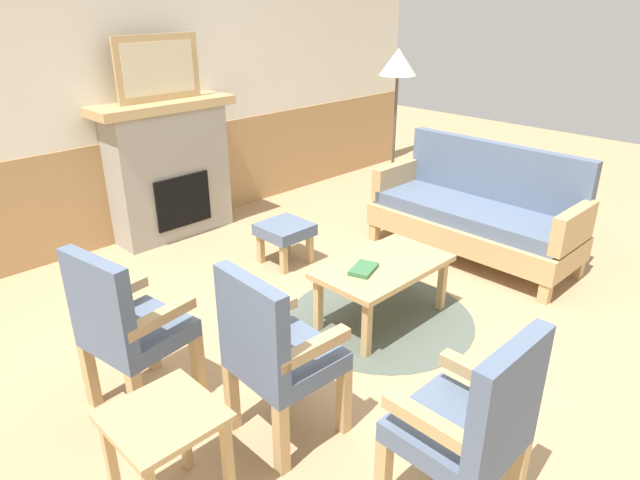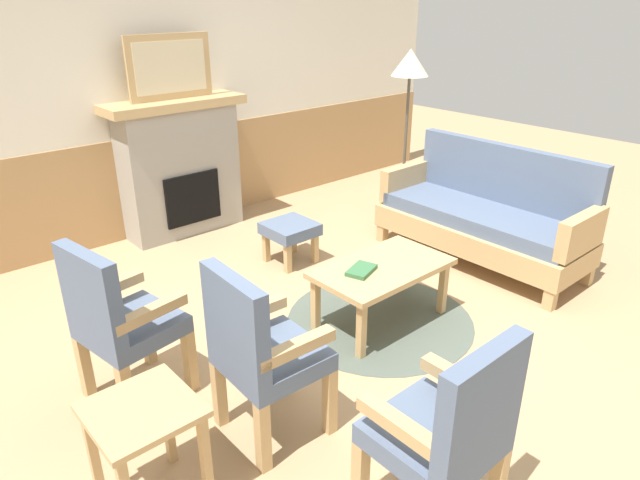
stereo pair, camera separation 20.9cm
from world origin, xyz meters
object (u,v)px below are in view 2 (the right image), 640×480
at_px(couch, 484,217).
at_px(book_on_table, 361,270).
at_px(side_table, 145,428).
at_px(floor_lamp_by_couch, 410,74).
at_px(framed_picture, 170,67).
at_px(armchair_front_left, 449,429).
at_px(coffee_table, 382,273).
at_px(fireplace, 180,166).
at_px(armchair_by_window_left, 118,318).
at_px(footstool, 290,231).
at_px(armchair_near_fireplace, 260,348).

distance_m(couch, book_on_table, 1.60).
height_order(side_table, floor_lamp_by_couch, floor_lamp_by_couch).
height_order(framed_picture, floor_lamp_by_couch, framed_picture).
height_order(book_on_table, side_table, side_table).
bearing_deg(armchair_front_left, side_table, 133.22).
height_order(couch, book_on_table, couch).
relative_size(framed_picture, book_on_table, 3.61).
relative_size(side_table, floor_lamp_by_couch, 0.33).
bearing_deg(floor_lamp_by_couch, framed_picture, 149.15).
bearing_deg(coffee_table, couch, 4.72).
bearing_deg(floor_lamp_by_couch, fireplace, 149.16).
height_order(coffee_table, armchair_by_window_left, armchair_by_window_left).
bearing_deg(framed_picture, floor_lamp_by_couch, -30.85).
relative_size(armchair_by_window_left, side_table, 1.78).
height_order(fireplace, book_on_table, fireplace).
xyz_separation_m(framed_picture, coffee_table, (0.20, -2.42, -1.17)).
bearing_deg(armchair_by_window_left, book_on_table, -13.14).
bearing_deg(framed_picture, footstool, -75.24).
bearing_deg(armchair_near_fireplace, side_table, -177.11).
distance_m(armchair_near_fireplace, floor_lamp_by_couch, 3.54).
xyz_separation_m(book_on_table, floor_lamp_by_couch, (1.89, 1.26, 1.00)).
height_order(armchair_near_fireplace, side_table, armchair_near_fireplace).
bearing_deg(armchair_by_window_left, armchair_front_left, -69.13).
bearing_deg(coffee_table, floor_lamp_by_couch, 36.92).
bearing_deg(floor_lamp_by_couch, armchair_front_left, -136.60).
bearing_deg(armchair_near_fireplace, floor_lamp_by_couch, 28.68).
bearing_deg(book_on_table, armchair_by_window_left, 166.86).
height_order(fireplace, framed_picture, framed_picture).
bearing_deg(armchair_by_window_left, fireplace, 53.59).
height_order(couch, coffee_table, couch).
bearing_deg(book_on_table, framed_picture, 90.43).
relative_size(armchair_by_window_left, armchair_front_left, 1.00).
distance_m(coffee_table, footstool, 1.19).
xyz_separation_m(armchair_near_fireplace, armchair_by_window_left, (-0.41, 0.74, 0.00)).
xyz_separation_m(framed_picture, armchair_front_left, (-0.85, -3.75, -1.02)).
xyz_separation_m(couch, floor_lamp_by_couch, (0.30, 1.17, 1.05)).
bearing_deg(floor_lamp_by_couch, coffee_table, -143.08).
xyz_separation_m(footstool, armchair_front_left, (-1.18, -2.51, 0.25)).
bearing_deg(floor_lamp_by_couch, armchair_near_fireplace, -151.32).
relative_size(book_on_table, side_table, 0.40).
height_order(couch, armchair_front_left, same).
bearing_deg(armchair_front_left, framed_picture, 77.18).
xyz_separation_m(couch, side_table, (-3.35, -0.51, 0.04)).
xyz_separation_m(framed_picture, side_table, (-1.73, -2.81, -1.13)).
xyz_separation_m(armchair_near_fireplace, floor_lamp_by_couch, (3.00, 1.64, 0.91)).
height_order(couch, footstool, couch).
bearing_deg(couch, side_table, -171.39).
bearing_deg(armchair_near_fireplace, framed_picture, 68.54).
bearing_deg(book_on_table, fireplace, 90.43).
bearing_deg(floor_lamp_by_couch, armchair_by_window_left, -165.20).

